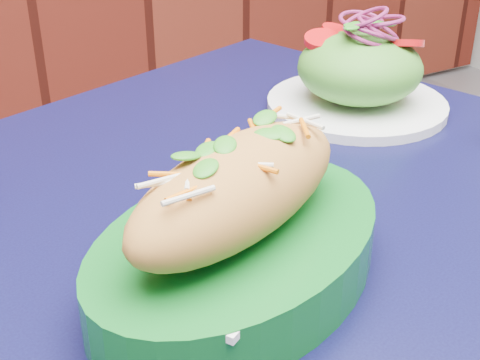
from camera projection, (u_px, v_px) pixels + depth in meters
cafe_table at (288, 285)px, 0.67m from camera, size 1.01×1.01×0.75m
banh_mi_basket at (239, 229)px, 0.51m from camera, size 0.33×0.28×0.13m
salad_plate at (359, 74)px, 0.83m from camera, size 0.23×0.23×0.12m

